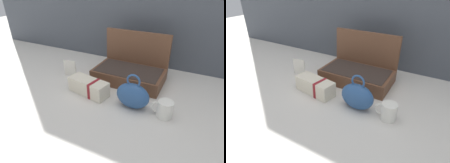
% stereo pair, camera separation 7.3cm
% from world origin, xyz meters
% --- Properties ---
extents(ground_plane, '(6.00, 6.00, 0.00)m').
position_xyz_m(ground_plane, '(0.00, 0.00, 0.00)').
color(ground_plane, beige).
extents(open_suitcase, '(0.48, 0.29, 0.33)m').
position_xyz_m(open_suitcase, '(0.05, 0.23, 0.08)').
color(open_suitcase, brown).
rests_on(open_suitcase, ground_plane).
extents(teal_pouch_handbag, '(0.20, 0.11, 0.21)m').
position_xyz_m(teal_pouch_handbag, '(0.18, -0.08, 0.08)').
color(teal_pouch_handbag, '#284C7F').
rests_on(teal_pouch_handbag, ground_plane).
extents(cream_toiletry_bag, '(0.28, 0.15, 0.10)m').
position_xyz_m(cream_toiletry_bag, '(-0.12, -0.06, 0.05)').
color(cream_toiletry_bag, beige).
rests_on(cream_toiletry_bag, ground_plane).
extents(coffee_mug, '(0.12, 0.08, 0.10)m').
position_xyz_m(coffee_mug, '(0.37, -0.08, 0.05)').
color(coffee_mug, silver).
rests_on(coffee_mug, ground_plane).
extents(info_card_left, '(0.10, 0.02, 0.12)m').
position_xyz_m(info_card_left, '(-0.39, 0.09, 0.06)').
color(info_card_left, silver).
rests_on(info_card_left, ground_plane).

